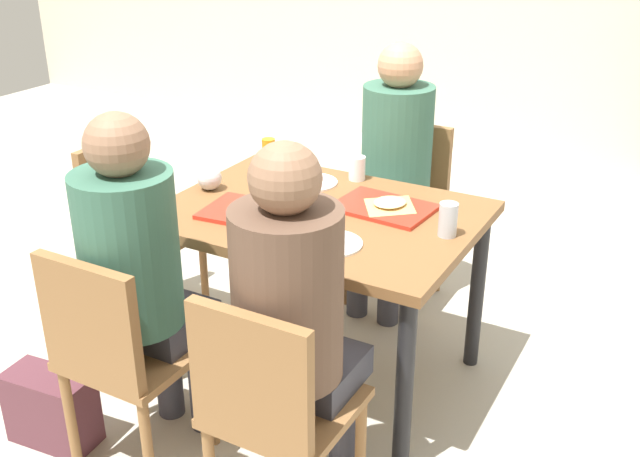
% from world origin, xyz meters
% --- Properties ---
extents(ground_plane, '(10.00, 10.00, 0.02)m').
position_xyz_m(ground_plane, '(0.00, 0.00, -0.01)').
color(ground_plane, '#B2AD9E').
extents(main_table, '(1.17, 0.88, 0.74)m').
position_xyz_m(main_table, '(0.00, 0.00, 0.64)').
color(main_table, brown).
rests_on(main_table, ground_plane).
extents(chair_near_left, '(0.40, 0.40, 0.84)m').
position_xyz_m(chair_near_left, '(-0.29, -0.82, 0.49)').
color(chair_near_left, olive).
rests_on(chair_near_left, ground_plane).
extents(chair_near_right, '(0.40, 0.40, 0.84)m').
position_xyz_m(chair_near_right, '(0.29, -0.82, 0.49)').
color(chair_near_right, olive).
rests_on(chair_near_right, ground_plane).
extents(chair_far_side, '(0.40, 0.40, 0.84)m').
position_xyz_m(chair_far_side, '(0.00, 0.82, 0.49)').
color(chair_far_side, olive).
rests_on(chair_far_side, ground_plane).
extents(chair_left_end, '(0.40, 0.40, 0.84)m').
position_xyz_m(chair_left_end, '(-0.97, 0.00, 0.49)').
color(chair_left_end, olive).
rests_on(chair_left_end, ground_plane).
extents(person_in_red, '(0.32, 0.42, 1.25)m').
position_xyz_m(person_in_red, '(-0.29, -0.68, 0.74)').
color(person_in_red, '#383842').
rests_on(person_in_red, ground_plane).
extents(person_in_brown_jacket, '(0.32, 0.42, 1.25)m').
position_xyz_m(person_in_brown_jacket, '(0.29, -0.68, 0.74)').
color(person_in_brown_jacket, '#383842').
rests_on(person_in_brown_jacket, ground_plane).
extents(person_far_side, '(0.32, 0.42, 1.25)m').
position_xyz_m(person_far_side, '(-0.00, 0.68, 0.74)').
color(person_far_side, '#383842').
rests_on(person_far_side, ground_plane).
extents(tray_red_near, '(0.38, 0.29, 0.02)m').
position_xyz_m(tray_red_near, '(-0.21, -0.15, 0.74)').
color(tray_red_near, red).
rests_on(tray_red_near, main_table).
extents(tray_red_far, '(0.38, 0.29, 0.02)m').
position_xyz_m(tray_red_far, '(0.21, 0.13, 0.74)').
color(tray_red_far, red).
rests_on(tray_red_far, main_table).
extents(paper_plate_center, '(0.22, 0.22, 0.01)m').
position_xyz_m(paper_plate_center, '(-0.18, 0.24, 0.74)').
color(paper_plate_center, white).
rests_on(paper_plate_center, main_table).
extents(paper_plate_near_edge, '(0.22, 0.22, 0.01)m').
position_xyz_m(paper_plate_near_edge, '(0.18, -0.24, 0.74)').
color(paper_plate_near_edge, white).
rests_on(paper_plate_near_edge, main_table).
extents(pizza_slice_a, '(0.15, 0.24, 0.02)m').
position_xyz_m(pizza_slice_a, '(-0.20, -0.14, 0.76)').
color(pizza_slice_a, '#C68C47').
rests_on(pizza_slice_a, tray_red_near).
extents(pizza_slice_b, '(0.20, 0.22, 0.02)m').
position_xyz_m(pizza_slice_b, '(0.23, 0.14, 0.76)').
color(pizza_slice_b, '#DBAD60').
rests_on(pizza_slice_b, tray_red_far).
extents(plastic_cup_a, '(0.07, 0.07, 0.10)m').
position_xyz_m(plastic_cup_a, '(-0.03, 0.37, 0.79)').
color(plastic_cup_a, white).
rests_on(plastic_cup_a, main_table).
extents(plastic_cup_b, '(0.07, 0.07, 0.10)m').
position_xyz_m(plastic_cup_b, '(0.03, -0.37, 0.79)').
color(plastic_cup_b, white).
rests_on(plastic_cup_b, main_table).
extents(soda_can, '(0.07, 0.07, 0.12)m').
position_xyz_m(soda_can, '(0.50, 0.02, 0.80)').
color(soda_can, '#B7BCC6').
rests_on(soda_can, main_table).
extents(condiment_bottle, '(0.06, 0.06, 0.16)m').
position_xyz_m(condiment_bottle, '(-0.38, 0.24, 0.82)').
color(condiment_bottle, orange).
rests_on(condiment_bottle, main_table).
extents(foil_bundle, '(0.10, 0.10, 0.10)m').
position_xyz_m(foil_bundle, '(-0.50, -0.02, 0.79)').
color(foil_bundle, silver).
rests_on(foil_bundle, main_table).
extents(handbag, '(0.33, 0.19, 0.28)m').
position_xyz_m(handbag, '(-0.64, -0.84, 0.14)').
color(handbag, '#592D38').
rests_on(handbag, ground_plane).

